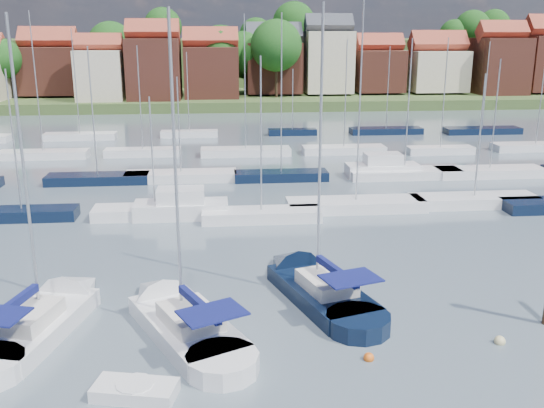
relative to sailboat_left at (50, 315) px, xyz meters
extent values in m
plane|color=#45515E|center=(10.72, 36.78, -0.35)|extent=(260.00, 260.00, 0.00)
cube|color=silver|center=(-0.34, -1.30, -0.10)|extent=(4.74, 7.74, 1.20)
cone|color=silver|center=(0.80, 3.05, -0.10)|extent=(3.80, 4.15, 3.00)
cube|color=silver|center=(-0.47, -1.79, 0.85)|extent=(2.80, 3.44, 0.70)
cylinder|color=#B2B2B7|center=(-0.22, -0.82, 7.17)|extent=(0.14, 0.14, 13.35)
cylinder|color=#B2B2B7|center=(-0.72, -2.76, 1.70)|extent=(1.11, 3.90, 0.10)
cube|color=#101654|center=(-0.72, -2.76, 1.85)|extent=(1.26, 3.76, 0.35)
cube|color=silver|center=(6.57, -2.06, -0.10)|extent=(5.91, 7.92, 1.20)
cone|color=silver|center=(4.60, 2.07, -0.10)|extent=(4.29, 4.53, 3.05)
cylinder|color=silver|center=(8.15, -5.36, -0.10)|extent=(4.07, 4.07, 1.20)
cube|color=silver|center=(6.79, -2.52, 0.85)|extent=(3.24, 3.67, 0.70)
cylinder|color=#B2B2B7|center=(6.35, -1.60, 7.28)|extent=(0.14, 0.14, 13.56)
cylinder|color=#B2B2B7|center=(7.23, -3.43, 1.70)|extent=(1.84, 3.71, 0.10)
cube|color=#101654|center=(7.23, -3.43, 1.85)|extent=(1.94, 3.62, 0.35)
cube|color=#101654|center=(7.80, -4.63, 2.00)|extent=(3.13, 2.77, 0.08)
cube|color=black|center=(13.38, 1.15, -0.10)|extent=(5.14, 7.94, 1.20)
cone|color=black|center=(12.00, 5.54, -0.10)|extent=(4.00, 4.33, 3.07)
cylinder|color=black|center=(14.49, -2.36, -0.10)|extent=(3.85, 3.85, 1.20)
cube|color=silver|center=(13.53, 0.67, 0.85)|extent=(2.97, 3.57, 0.70)
cylinder|color=#B2B2B7|center=(13.23, 1.64, 7.47)|extent=(0.14, 0.14, 13.94)
cylinder|color=#B2B2B7|center=(13.84, -0.31, 1.70)|extent=(1.32, 3.93, 0.10)
cube|color=#101654|center=(13.84, -0.31, 1.85)|extent=(1.45, 3.80, 0.35)
cube|color=#101654|center=(14.24, -1.58, 2.00)|extent=(3.04, 2.54, 0.08)
cube|color=silver|center=(4.81, -6.74, -0.13)|extent=(3.40, 2.15, 0.62)
cylinder|color=silver|center=(4.81, -6.74, 0.04)|extent=(1.46, 1.46, 0.40)
sphere|color=#D85914|center=(4.20, -6.55, -0.35)|extent=(0.41, 0.41, 0.41)
sphere|color=#D85914|center=(6.20, -3.25, -0.35)|extent=(0.42, 0.42, 0.42)
sphere|color=#D85914|center=(14.36, -4.93, -0.35)|extent=(0.46, 0.46, 0.46)
sphere|color=#D85914|center=(11.69, 3.76, -0.35)|extent=(0.44, 0.44, 0.44)
sphere|color=beige|center=(20.55, -4.08, -0.35)|extent=(0.51, 0.51, 0.51)
sphere|color=#D85914|center=(8.02, -5.33, -0.35)|extent=(0.49, 0.49, 0.49)
cube|color=black|center=(-6.39, 17.32, 0.00)|extent=(8.01, 2.24, 1.00)
cylinder|color=#B2B2B7|center=(-6.39, 17.32, 5.57)|extent=(0.12, 0.12, 10.16)
cube|color=silver|center=(3.45, 16.98, 0.00)|extent=(9.22, 2.58, 1.00)
cylinder|color=#B2B2B7|center=(3.45, 16.98, 4.59)|extent=(0.12, 0.12, 8.18)
cube|color=silver|center=(11.35, 15.39, 0.00)|extent=(8.78, 2.46, 1.00)
cylinder|color=#B2B2B7|center=(11.35, 15.39, 6.02)|extent=(0.12, 0.12, 11.06)
cube|color=silver|center=(18.95, 17.45, 0.00)|extent=(10.79, 3.02, 1.00)
cylinder|color=#B2B2B7|center=(18.95, 17.45, 7.93)|extent=(0.12, 0.12, 14.87)
cube|color=silver|center=(28.70, 17.81, 0.00)|extent=(10.13, 2.84, 1.00)
cylinder|color=#B2B2B7|center=(28.70, 17.81, 5.29)|extent=(0.12, 0.12, 9.59)
cube|color=silver|center=(5.41, 16.78, 0.15)|extent=(7.00, 2.60, 1.40)
cube|color=silver|center=(5.41, 16.78, 1.25)|extent=(3.50, 2.20, 1.30)
cube|color=black|center=(-2.83, 28.42, 0.00)|extent=(9.30, 2.60, 1.00)
cylinder|color=#B2B2B7|center=(-2.83, 28.42, 6.24)|extent=(0.12, 0.12, 11.48)
cube|color=silver|center=(4.78, 28.79, 0.00)|extent=(10.40, 2.91, 1.00)
cylinder|color=#B2B2B7|center=(4.78, 28.79, 4.88)|extent=(0.12, 0.12, 8.77)
cube|color=black|center=(14.20, 28.07, 0.00)|extent=(8.80, 2.46, 1.00)
cylinder|color=#B2B2B7|center=(14.20, 28.07, 7.66)|extent=(0.12, 0.12, 14.33)
cube|color=silver|center=(26.12, 27.95, 0.00)|extent=(10.73, 3.00, 1.00)
cylinder|color=#B2B2B7|center=(26.12, 27.95, 6.57)|extent=(0.12, 0.12, 12.14)
cube|color=silver|center=(34.54, 27.75, 0.00)|extent=(10.48, 2.93, 1.00)
cylinder|color=#B2B2B7|center=(34.54, 27.75, 5.63)|extent=(0.12, 0.12, 10.28)
cube|color=silver|center=(24.18, 28.78, 0.15)|extent=(7.00, 2.60, 1.40)
cube|color=silver|center=(24.18, 28.78, 1.25)|extent=(3.50, 2.20, 1.30)
cube|color=silver|center=(-10.99, 40.99, 0.00)|extent=(9.71, 2.72, 1.00)
cylinder|color=#B2B2B7|center=(-10.99, 40.99, 7.94)|extent=(0.12, 0.12, 14.88)
cube|color=silver|center=(-0.12, 41.29, 0.00)|extent=(8.49, 2.38, 1.00)
cylinder|color=#B2B2B7|center=(-0.12, 41.29, 6.15)|extent=(0.12, 0.12, 11.31)
cube|color=silver|center=(11.51, 40.56, 0.00)|extent=(10.16, 2.85, 1.00)
cylinder|color=#B2B2B7|center=(11.51, 40.56, 7.79)|extent=(0.12, 0.12, 14.59)
cube|color=silver|center=(22.89, 40.68, 0.00)|extent=(9.53, 2.67, 1.00)
cylinder|color=#B2B2B7|center=(22.89, 40.68, 6.45)|extent=(0.12, 0.12, 11.91)
cube|color=silver|center=(33.88, 39.29, 0.00)|extent=(7.62, 2.13, 1.00)
cylinder|color=#B2B2B7|center=(33.88, 39.29, 6.56)|extent=(0.12, 0.12, 12.13)
cube|color=silver|center=(45.94, 40.37, 0.00)|extent=(10.17, 2.85, 1.00)
cylinder|color=#B2B2B7|center=(45.94, 40.37, 5.36)|extent=(0.12, 0.12, 9.73)
cube|color=silver|center=(-9.54, 53.34, 0.00)|extent=(9.24, 2.59, 1.00)
cylinder|color=#B2B2B7|center=(-9.54, 53.34, 7.08)|extent=(0.12, 0.12, 13.17)
cube|color=silver|center=(4.64, 54.09, 0.00)|extent=(7.57, 2.12, 1.00)
cylinder|color=#B2B2B7|center=(4.64, 54.09, 5.62)|extent=(0.12, 0.12, 10.24)
cube|color=black|center=(18.60, 54.25, 0.00)|extent=(6.58, 1.84, 1.00)
cylinder|color=#B2B2B7|center=(18.60, 54.25, 4.50)|extent=(0.12, 0.12, 8.01)
cube|color=black|center=(31.66, 54.19, 0.00)|extent=(9.92, 2.78, 1.00)
cylinder|color=#B2B2B7|center=(31.66, 54.19, 5.95)|extent=(0.12, 0.12, 10.92)
cube|color=black|center=(45.00, 53.15, 0.00)|extent=(10.55, 2.95, 1.00)
cylinder|color=#B2B2B7|center=(45.00, 53.15, 6.25)|extent=(0.12, 0.12, 11.51)
cube|color=#3A5128|center=(10.72, 113.78, -0.05)|extent=(200.00, 70.00, 3.00)
cube|color=#3A5128|center=(10.72, 138.78, 4.65)|extent=(200.00, 60.00, 14.00)
cube|color=brown|center=(-22.93, 94.57, 6.21)|extent=(10.37, 9.97, 8.73)
cube|color=#983D2C|center=(-22.93, 94.57, 11.84)|extent=(10.57, 5.13, 5.13)
cube|color=beige|center=(-12.02, 85.79, 5.73)|extent=(8.09, 8.80, 8.96)
cube|color=#983D2C|center=(-12.02, 85.79, 11.20)|extent=(8.25, 4.00, 4.00)
cube|color=brown|center=(-2.63, 86.72, 6.73)|extent=(9.36, 10.17, 10.97)
cube|color=#983D2C|center=(-2.63, 86.72, 13.36)|extent=(9.54, 4.63, 4.63)
cube|color=brown|center=(7.68, 88.43, 5.96)|extent=(9.90, 8.56, 9.42)
cube|color=#983D2C|center=(7.68, 88.43, 11.88)|extent=(10.10, 4.90, 4.90)
cube|color=brown|center=(19.81, 93.43, 6.59)|extent=(10.59, 8.93, 9.49)
cube|color=#383A42|center=(19.81, 93.43, 12.63)|extent=(10.80, 5.24, 5.24)
cube|color=beige|center=(30.43, 92.58, 7.67)|extent=(9.01, 8.61, 11.65)
cube|color=#383A42|center=(30.43, 92.58, 14.60)|extent=(9.19, 4.46, 4.46)
cube|color=brown|center=(40.89, 93.78, 5.85)|extent=(9.10, 9.34, 8.00)
cube|color=#983D2C|center=(40.89, 93.78, 10.96)|extent=(9.28, 4.50, 4.50)
cube|color=beige|center=(52.67, 93.37, 5.79)|extent=(10.86, 9.59, 7.88)
cube|color=#983D2C|center=(52.67, 93.37, 11.05)|extent=(11.07, 5.37, 5.37)
cube|color=brown|center=(64.48, 90.70, 6.73)|extent=(9.18, 9.96, 10.97)
cube|color=#983D2C|center=(64.48, 90.70, 13.34)|extent=(9.36, 4.54, 4.54)
cylinder|color=#382619|center=(67.49, 112.29, 8.16)|extent=(0.50, 0.50, 4.47)
sphere|color=#23581B|center=(67.49, 112.29, 14.23)|extent=(8.18, 8.18, 8.18)
cylinder|color=#382619|center=(14.18, 92.71, 3.47)|extent=(0.50, 0.50, 4.46)
sphere|color=#23581B|center=(14.18, 92.71, 9.52)|extent=(8.15, 8.15, 8.15)
cylinder|color=#382619|center=(25.94, 110.46, 8.22)|extent=(0.50, 0.50, 5.15)
sphere|color=#23581B|center=(25.94, 110.46, 15.21)|extent=(9.41, 9.41, 9.41)
cylinder|color=#382619|center=(-2.82, 113.10, 8.32)|extent=(0.50, 0.50, 4.56)
sphere|color=#23581B|center=(-2.82, 113.10, 14.51)|extent=(8.34, 8.34, 8.34)
cylinder|color=#382619|center=(-12.52, 102.03, 3.82)|extent=(0.50, 0.50, 5.15)
sphere|color=#23581B|center=(-12.52, 102.03, 10.81)|extent=(9.42, 9.42, 9.42)
cylinder|color=#382619|center=(-27.95, 104.10, 6.40)|extent=(0.50, 0.50, 3.42)
sphere|color=#23581B|center=(-27.95, 104.10, 11.05)|extent=(6.26, 6.26, 6.26)
cylinder|color=#382619|center=(24.48, 101.49, 3.13)|extent=(0.50, 0.50, 3.77)
sphere|color=#23581B|center=(24.48, 101.49, 8.24)|extent=(6.89, 6.89, 6.89)
cylinder|color=#382619|center=(19.77, 87.72, 3.85)|extent=(0.50, 0.50, 5.21)
sphere|color=#23581B|center=(19.77, 87.72, 10.93)|extent=(9.53, 9.53, 9.53)
cylinder|color=#382619|center=(72.65, 98.40, 2.73)|extent=(0.50, 0.50, 2.97)
sphere|color=#23581B|center=(72.65, 98.40, 6.77)|extent=(5.44, 5.44, 5.44)
cylinder|color=#382619|center=(9.57, 90.54, 3.67)|extent=(0.50, 0.50, 4.84)
sphere|color=#23581B|center=(9.57, 90.54, 10.24)|extent=(8.85, 8.85, 8.85)
cylinder|color=#382619|center=(63.40, 112.50, 7.81)|extent=(0.50, 0.50, 3.72)
sphere|color=#23581B|center=(63.40, 112.50, 12.86)|extent=(6.80, 6.80, 6.80)
cylinder|color=#382619|center=(64.77, 90.91, 3.27)|extent=(0.50, 0.50, 4.05)
sphere|color=#23581B|center=(64.77, 90.91, 8.76)|extent=(7.40, 7.40, 7.40)
cylinder|color=#382619|center=(-30.24, 89.57, 3.25)|extent=(0.50, 0.50, 4.00)
sphere|color=#23581B|center=(-30.24, 89.57, 8.68)|extent=(7.32, 7.32, 7.32)
cylinder|color=#382619|center=(17.55, 110.07, 7.55)|extent=(0.50, 0.50, 3.93)
sphere|color=#23581B|center=(17.55, 110.07, 12.89)|extent=(7.19, 7.19, 7.19)
cylinder|color=#382619|center=(41.37, 96.95, 3.16)|extent=(0.50, 0.50, 3.82)
sphere|color=#23581B|center=(41.37, 96.95, 8.35)|extent=(6.99, 6.99, 6.99)
cylinder|color=#382619|center=(-6.72, 89.91, 2.99)|extent=(0.50, 0.50, 3.48)
sphere|color=#23581B|center=(-6.72, 89.91, 7.71)|extent=(6.37, 6.37, 6.37)
cylinder|color=#382619|center=(68.23, 99.59, 2.74)|extent=(0.50, 0.50, 2.99)
sphere|color=#23581B|center=(68.23, 99.59, 6.79)|extent=(5.46, 5.46, 5.46)
cylinder|color=#382619|center=(14.33, 95.83, 2.87)|extent=(0.50, 0.50, 3.25)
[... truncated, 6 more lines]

